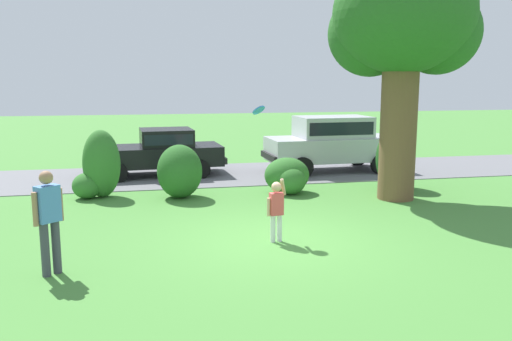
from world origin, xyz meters
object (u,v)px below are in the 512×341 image
child_thrower (276,206)px  parked_suv (332,141)px  adult_onlooker (49,217)px  frisbee (259,110)px  oak_tree_large (402,26)px  parked_sedan (160,150)px

child_thrower → parked_suv: bearing=62.9°
adult_onlooker → frisbee: bearing=25.1°
parked_suv → adult_onlooker: 11.72m
oak_tree_large → adult_onlooker: bearing=-152.5°
parked_suv → adult_onlooker: (-7.95, -8.62, -0.09)m
oak_tree_large → adult_onlooker: 9.93m
parked_sedan → frisbee: (1.83, -7.17, 1.72)m
adult_onlooker → parked_suv: bearing=47.3°
parked_sedan → parked_suv: (5.91, -0.36, 0.23)m
oak_tree_large → frisbee: oak_tree_large is taller
oak_tree_large → frisbee: size_ratio=19.88×
child_thrower → oak_tree_large: bearing=38.2°
frisbee → adult_onlooker: (-3.88, -1.81, -1.58)m
child_thrower → adult_onlooker: size_ratio=0.74×
parked_sedan → adult_onlooker: size_ratio=2.59×
oak_tree_large → parked_sedan: bearing=142.7°
parked_sedan → child_thrower: (2.02, -7.97, -0.13)m
oak_tree_large → child_thrower: 6.53m
parked_suv → frisbee: 8.07m
child_thrower → adult_onlooker: 4.19m
oak_tree_large → child_thrower: oak_tree_large is taller
parked_suv → oak_tree_large: bearing=-86.5°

